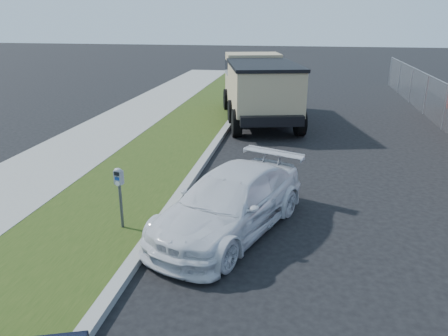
# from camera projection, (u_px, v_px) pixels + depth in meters

# --- Properties ---
(ground) EXTENTS (120.00, 120.00, 0.00)m
(ground) POSITION_uv_depth(u_px,v_px,m) (280.00, 231.00, 9.38)
(ground) COLOR black
(ground) RESTS_ON ground
(streetside) EXTENTS (6.12, 50.00, 0.15)m
(streetside) POSITION_uv_depth(u_px,v_px,m) (83.00, 179.00, 12.12)
(streetside) COLOR gray
(streetside) RESTS_ON ground
(parking_meter) EXTENTS (0.20, 0.15, 1.33)m
(parking_meter) POSITION_uv_depth(u_px,v_px,m) (119.00, 185.00, 8.94)
(parking_meter) COLOR #3F4247
(parking_meter) RESTS_ON ground
(white_wagon) EXTENTS (3.34, 4.83, 1.30)m
(white_wagon) POSITION_uv_depth(u_px,v_px,m) (231.00, 201.00, 9.25)
(white_wagon) COLOR silver
(white_wagon) RESTS_ON ground
(dump_truck) EXTENTS (4.10, 7.26, 2.69)m
(dump_truck) POSITION_uv_depth(u_px,v_px,m) (259.00, 85.00, 18.83)
(dump_truck) COLOR black
(dump_truck) RESTS_ON ground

